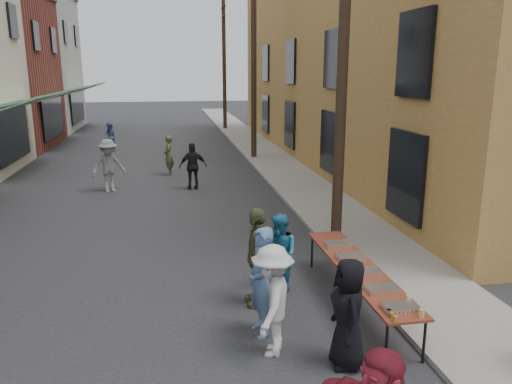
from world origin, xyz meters
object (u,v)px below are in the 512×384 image
object	(u,v)px
utility_pole_mid	(254,62)
utility_pole_far	(224,64)
utility_pole_near	(343,54)
serving_table	(358,269)
guest_front_c	(280,253)
catering_tray_sausage	(400,308)
guest_front_a	(348,313)

from	to	relation	value
utility_pole_mid	utility_pole_far	bearing A→B (deg)	90.00
utility_pole_near	utility_pole_mid	size ratio (longest dim) A/B	1.00
serving_table	guest_front_c	size ratio (longest dim) A/B	2.63
utility_pole_far	catering_tray_sausage	size ratio (longest dim) A/B	18.00
utility_pole_far	guest_front_c	bearing A→B (deg)	-94.32
catering_tray_sausage	utility_pole_far	bearing A→B (deg)	88.47
utility_pole_near	guest_front_c	size ratio (longest dim) A/B	5.91
catering_tray_sausage	serving_table	bearing A→B (deg)	90.00
utility_pole_mid	guest_front_c	xyz separation A→B (m)	(-2.00, -14.54, -3.74)
serving_table	utility_pole_near	bearing A→B (deg)	77.22
catering_tray_sausage	guest_front_a	xyz separation A→B (m)	(-0.82, -0.07, 0.02)
utility_pole_far	catering_tray_sausage	xyz separation A→B (m)	(-0.78, -29.07, -3.71)
utility_pole_near	serving_table	xyz separation A→B (m)	(-0.78, -3.42, -3.79)
serving_table	utility_pole_far	bearing A→B (deg)	88.38
catering_tray_sausage	guest_front_c	xyz separation A→B (m)	(-1.23, 2.53, -0.03)
utility_pole_far	guest_front_a	world-z (taller)	utility_pole_far
utility_pole_far	catering_tray_sausage	bearing A→B (deg)	-91.53
utility_pole_far	guest_front_c	distance (m)	26.88
serving_table	guest_front_a	size ratio (longest dim) A/B	2.47
utility_pole_near	guest_front_a	xyz separation A→B (m)	(-1.60, -5.14, -3.69)
utility_pole_mid	guest_front_c	bearing A→B (deg)	-97.84
utility_pole_near	serving_table	bearing A→B (deg)	-102.78
serving_table	catering_tray_sausage	size ratio (longest dim) A/B	8.00
utility_pole_far	serving_table	world-z (taller)	utility_pole_far
utility_pole_mid	guest_front_a	bearing A→B (deg)	-95.33
guest_front_a	guest_front_c	xyz separation A→B (m)	(-0.40, 2.60, -0.05)
guest_front_a	catering_tray_sausage	bearing A→B (deg)	98.58
catering_tray_sausage	guest_front_c	world-z (taller)	guest_front_c
utility_pole_mid	guest_front_a	size ratio (longest dim) A/B	5.55
serving_table	guest_front_a	xyz separation A→B (m)	(-0.82, -1.72, 0.10)
utility_pole_far	guest_front_a	bearing A→B (deg)	-93.14
serving_table	catering_tray_sausage	xyz separation A→B (m)	(0.00, -1.65, 0.08)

